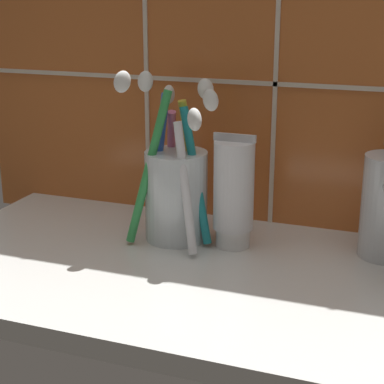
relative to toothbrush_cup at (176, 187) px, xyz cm
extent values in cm
cube|color=silver|center=(6.93, -6.43, -6.82)|extent=(61.91, 30.96, 2.00)
cube|color=#C6662D|center=(6.93, 9.30, 16.07)|extent=(71.91, 1.50, 47.78)
cube|color=beige|center=(6.93, 8.45, 10.34)|extent=(71.91, 0.24, 0.50)
cube|color=beige|center=(-7.00, 8.45, 16.07)|extent=(0.50, 0.24, 47.78)
cube|color=beige|center=(8.47, 8.45, 16.07)|extent=(0.50, 0.24, 47.78)
cylinder|color=silver|center=(0.01, 0.05, -0.96)|extent=(6.74, 6.74, 9.71)
cylinder|color=teal|center=(2.45, -0.56, 1.68)|extent=(4.29, 2.44, 14.40)
ellipsoid|color=white|center=(4.26, -1.29, 9.84)|extent=(2.49, 2.01, 2.53)
cylinder|color=yellow|center=(1.49, 1.21, 1.94)|extent=(3.19, 2.55, 14.87)
ellipsoid|color=white|center=(2.61, 1.96, 10.39)|extent=(2.40, 2.20, 2.44)
cylinder|color=pink|center=(-1.81, 3.13, 1.27)|extent=(3.23, 5.48, 13.68)
ellipsoid|color=white|center=(-3.00, 5.63, 9.00)|extent=(2.18, 2.67, 2.64)
cylinder|color=blue|center=(-2.13, 0.05, 2.31)|extent=(3.16, 1.15, 15.58)
ellipsoid|color=white|center=(-3.39, 0.15, 11.13)|extent=(2.08, 1.46, 2.42)
cylinder|color=green|center=(-2.22, -2.06, 2.53)|extent=(4.69, 4.04, 16.15)
ellipsoid|color=white|center=(-4.17, -3.64, 11.55)|extent=(2.54, 2.41, 2.57)
cylinder|color=white|center=(2.18, -2.91, 1.03)|extent=(4.07, 4.33, 13.17)
ellipsoid|color=white|center=(3.82, -4.71, 8.52)|extent=(2.50, 2.56, 2.61)
cylinder|color=white|center=(6.42, 0.05, -4.80)|extent=(3.59, 3.59, 2.04)
cylinder|color=white|center=(6.42, 0.05, 0.88)|extent=(4.23, 4.23, 9.32)
cube|color=silver|center=(6.42, 0.05, 5.94)|extent=(4.44, 0.36, 0.80)
camera|label=1|loc=(24.30, -60.94, 20.32)|focal=60.00mm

